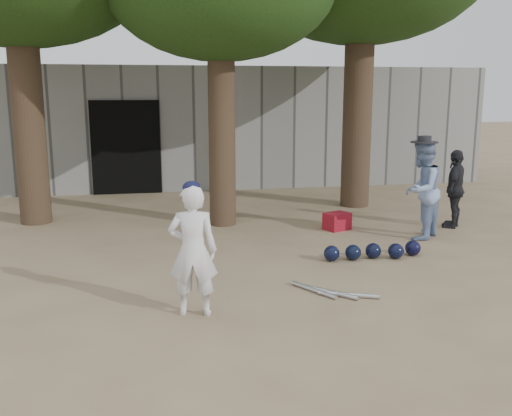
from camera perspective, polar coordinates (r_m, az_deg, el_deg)
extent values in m
plane|color=#937C5E|center=(6.47, -3.59, -10.25)|extent=(70.00, 70.00, 0.00)
imported|color=white|center=(6.18, -6.33, -4.28)|extent=(0.58, 0.43, 1.45)
imported|color=#8099C6|center=(9.74, 16.22, 1.74)|extent=(1.00, 0.99, 1.63)
imported|color=black|center=(10.75, 19.29, 1.82)|extent=(0.81, 0.83, 1.40)
cube|color=maroon|center=(10.17, 8.10, -1.32)|extent=(0.51, 0.46, 0.30)
cube|color=gray|center=(14.01, -7.96, 7.81)|extent=(16.00, 0.35, 3.00)
cube|color=black|center=(13.83, -12.86, 5.92)|extent=(1.60, 0.08, 2.20)
cube|color=slate|center=(16.50, -8.45, 8.36)|extent=(16.00, 5.00, 3.00)
sphere|color=black|center=(8.30, 7.58, -4.52)|extent=(0.23, 0.23, 0.23)
sphere|color=black|center=(8.39, 9.68, -4.40)|extent=(0.23, 0.23, 0.23)
sphere|color=black|center=(8.53, 11.64, -4.21)|extent=(0.23, 0.23, 0.23)
sphere|color=black|center=(8.59, 13.81, -4.20)|extent=(0.23, 0.23, 0.23)
sphere|color=black|center=(8.82, 15.41, -3.87)|extent=(0.23, 0.23, 0.23)
cylinder|color=#B3B4BA|center=(7.06, 5.79, -8.15)|extent=(0.41, 0.65, 0.06)
cylinder|color=#B3B4BA|center=(7.00, 7.50, -8.36)|extent=(0.53, 0.56, 0.06)
cylinder|color=#B3B4BA|center=(6.95, 9.24, -8.56)|extent=(0.68, 0.34, 0.06)
cylinder|color=brown|center=(11.16, -22.12, 12.56)|extent=(0.56, 0.56, 5.50)
cylinder|color=brown|center=(10.25, -3.49, 12.12)|extent=(0.48, 0.48, 5.00)
cylinder|color=brown|center=(12.17, 10.26, 13.77)|extent=(0.60, 0.60, 5.80)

